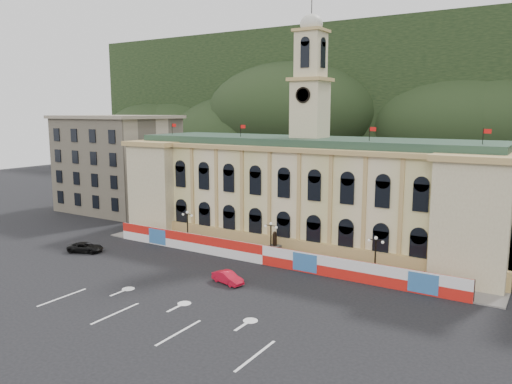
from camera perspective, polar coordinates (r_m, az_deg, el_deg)
The scene contains 13 objects.
ground at distance 52.92m, azimuth -7.83°, elevation -12.33°, with size 260.00×260.00×0.00m, color black.
lane_markings at distance 49.49m, azimuth -11.64°, elevation -14.00°, with size 26.00×10.00×0.02m, color white, non-canonical shape.
hill_ridge at distance 162.77m, azimuth 20.93°, elevation 8.65°, with size 230.00×80.00×64.00m.
city_hall at distance 73.51m, azimuth 5.90°, elevation 0.15°, with size 56.20×17.60×37.10m.
side_building_left at distance 101.95m, azimuth -15.50°, elevation 3.23°, with size 21.00×17.00×18.60m.
hoarding_fence at distance 64.13m, azimuth 0.87°, elevation -7.19°, with size 50.00×0.44×2.50m.
pavement at distance 66.71m, azimuth 2.03°, elevation -7.60°, with size 56.00×5.50×0.16m, color slate.
statue at distance 66.60m, azimuth 2.14°, elevation -6.63°, with size 1.40×1.40×3.72m.
lamp_left at distance 73.12m, azimuth -7.83°, elevation -3.75°, with size 1.96×0.44×5.15m.
lamp_center at distance 65.27m, azimuth 1.71°, elevation -5.24°, with size 1.96×0.44×5.15m.
lamp_right at distance 59.73m, azimuth 13.48°, elevation -6.87°, with size 1.96×0.44×5.15m.
red_sedan at distance 57.54m, azimuth -3.25°, elevation -9.74°, with size 4.38×2.43×1.37m, color red.
black_suv at distance 73.57m, azimuth -18.90°, elevation -6.01°, with size 5.33×3.89×1.35m, color black.
Camera 1 is at (31.76, -37.66, 19.34)m, focal length 35.00 mm.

